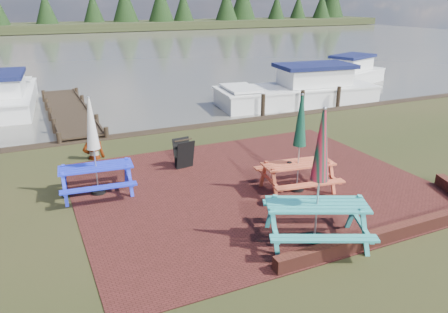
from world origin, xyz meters
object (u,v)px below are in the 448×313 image
boat_near (300,92)px  boat_jetty (7,97)px  boat_far (346,75)px  person (92,131)px  picnic_table_blue (95,162)px  jetty (69,111)px  chalkboard (184,153)px  picnic_table_red (298,159)px  picnic_table_teal (318,198)px

boat_near → boat_jetty: bearing=76.0°
boat_far → person: size_ratio=3.52×
picnic_table_blue → person: (0.34, 2.70, 0.04)m
jetty → boat_far: size_ratio=1.42×
chalkboard → person: (-2.28, 1.91, 0.46)m
picnic_table_red → chalkboard: picnic_table_red is taller
picnic_table_teal → boat_far: size_ratio=0.44×
jetty → boat_near: size_ratio=1.13×
picnic_table_red → jetty: bearing=119.9°
picnic_table_blue → boat_far: bearing=37.3°
jetty → person: 6.35m
picnic_table_blue → picnic_table_red: bearing=-17.2°
chalkboard → boat_far: size_ratio=0.13×
picnic_table_teal → picnic_table_blue: size_ratio=1.12×
chalkboard → boat_near: (8.22, 6.15, -0.02)m
picnic_table_teal → jetty: picnic_table_teal is taller
boat_near → person: (-10.50, -4.24, 0.48)m
picnic_table_teal → person: size_ratio=1.54×
picnic_table_teal → boat_far: 19.12m
person → chalkboard: bearing=146.5°
boat_jetty → person: (2.46, -9.12, 0.52)m
boat_near → boat_far: size_ratio=1.26×
picnic_table_blue → person: 2.73m
picnic_table_blue → boat_jetty: 12.02m
picnic_table_red → boat_far: bearing=54.2°
picnic_table_blue → boat_far: size_ratio=0.39×
picnic_table_blue → jetty: 9.05m
picnic_table_teal → picnic_table_blue: picnic_table_teal is taller
picnic_table_blue → person: picnic_table_blue is taller
picnic_table_teal → chalkboard: bearing=126.3°
picnic_table_teal → boat_far: (12.65, 14.32, -0.61)m
jetty → person: (0.04, -6.30, 0.80)m
chalkboard → boat_far: 16.53m
picnic_table_teal → chalkboard: size_ratio=3.24×
picnic_table_red → jetty: 11.86m
person → boat_far: bearing=-148.7°
chalkboard → boat_near: boat_near is taller
boat_near → picnic_table_blue: bearing=129.3°
chalkboard → boat_jetty: (-4.73, 11.02, -0.05)m
boat_jetty → boat_far: size_ratio=1.10×
chalkboard → picnic_table_teal: bearing=-84.9°
jetty → boat_jetty: boat_jetty is taller
person → picnic_table_blue: bearing=89.4°
chalkboard → boat_far: (13.67, 9.29, -0.08)m
picnic_table_red → boat_far: 16.73m
person → picnic_table_teal: bearing=121.9°
picnic_table_teal → person: picnic_table_teal is taller
jetty → picnic_table_teal: bearing=-75.9°
chalkboard → jetty: (-2.31, 8.21, -0.33)m
picnic_table_red → jetty: (-4.41, 10.98, -0.77)m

